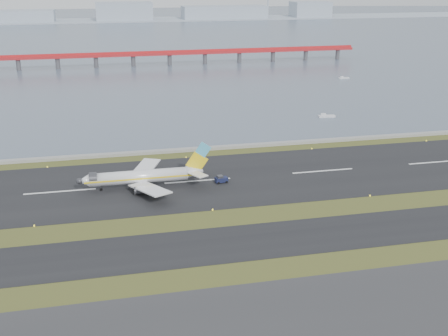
{
  "coord_description": "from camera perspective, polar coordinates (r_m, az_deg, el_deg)",
  "views": [
    {
      "loc": [
        -26.62,
        -125.52,
        59.77
      ],
      "look_at": [
        6.32,
        22.0,
        6.43
      ],
      "focal_mm": 45.0,
      "sensor_mm": 36.0,
      "label": 1
    }
  ],
  "objects": [
    {
      "name": "workboat_far",
      "position": [
        339.08,
        12.06,
        8.94
      ],
      "size": [
        6.17,
        2.43,
        1.46
      ],
      "rotation": [
        0.0,
        0.0,
        -0.09
      ],
      "color": "silver",
      "rests_on": "ground"
    },
    {
      "name": "red_pier",
      "position": [
        382.02,
        -5.57,
        11.45
      ],
      "size": [
        260.0,
        5.0,
        10.2
      ],
      "color": "red",
      "rests_on": "ground"
    },
    {
      "name": "ground",
      "position": [
        141.55,
        -0.56,
        -5.54
      ],
      "size": [
        1000.0,
        1000.0,
        0.0
      ],
      "primitive_type": "plane",
      "color": "#344117",
      "rests_on": "ground"
    },
    {
      "name": "airliner",
      "position": [
        163.95,
        -8.09,
        -0.85
      ],
      "size": [
        38.52,
        32.89,
        12.8
      ],
      "color": "white",
      "rests_on": "ground"
    },
    {
      "name": "workboat_near",
      "position": [
        246.49,
        10.34,
        5.22
      ],
      "size": [
        7.31,
        3.06,
        1.72
      ],
      "rotation": [
        0.0,
        0.0,
        -0.12
      ],
      "color": "silver",
      "rests_on": "ground"
    },
    {
      "name": "taxiway_strip",
      "position": [
        131.0,
        0.55,
        -7.68
      ],
      "size": [
        1000.0,
        18.0,
        0.1
      ],
      "primitive_type": "cube",
      "color": "black",
      "rests_on": "ground"
    },
    {
      "name": "runway_strip",
      "position": [
        168.7,
        -2.69,
        -1.32
      ],
      "size": [
        1000.0,
        45.0,
        0.1
      ],
      "primitive_type": "cube",
      "color": "black",
      "rests_on": "ground"
    },
    {
      "name": "seawall",
      "position": [
        196.57,
        -4.22,
        1.83
      ],
      "size": [
        1000.0,
        2.5,
        1.0
      ],
      "primitive_type": "cube",
      "color": "gray",
      "rests_on": "ground"
    },
    {
      "name": "pushback_tug",
      "position": [
        166.71,
        -0.29,
        -1.15
      ],
      "size": [
        3.91,
        2.61,
        2.35
      ],
      "rotation": [
        0.0,
        0.0,
        0.14
      ],
      "color": "#151A3B",
      "rests_on": "ground"
    },
    {
      "name": "far_shoreline",
      "position": [
        748.53,
        -9.81,
        15.05
      ],
      "size": [
        1400.0,
        80.0,
        60.5
      ],
      "color": "#9CAAB9",
      "rests_on": "ground"
    },
    {
      "name": "bay_water",
      "position": [
        589.16,
        -10.21,
        13.32
      ],
      "size": [
        1400.0,
        800.0,
        1.3
      ],
      "primitive_type": "cube",
      "color": "#495769",
      "rests_on": "ground"
    }
  ]
}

